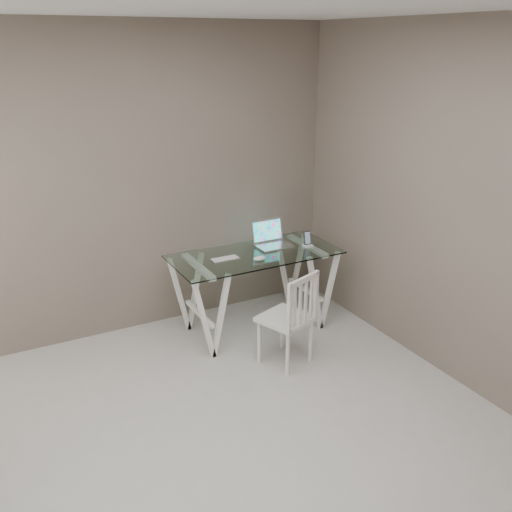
{
  "coord_description": "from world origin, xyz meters",
  "views": [
    {
      "loc": [
        -1.24,
        -2.51,
        2.52
      ],
      "look_at": [
        0.85,
        1.38,
        0.85
      ],
      "focal_mm": 40.0,
      "sensor_mm": 36.0,
      "label": 1
    }
  ],
  "objects": [
    {
      "name": "chair",
      "position": [
        0.97,
        0.97,
        0.45
      ],
      "size": [
        0.48,
        0.48,
        0.82
      ],
      "rotation": [
        0.0,
        0.0,
        0.35
      ],
      "color": "silver",
      "rests_on": "ground"
    },
    {
      "name": "keyboard",
      "position": [
        0.71,
        1.68,
        0.75
      ],
      "size": [
        0.25,
        0.11,
        0.01
      ],
      "primitive_type": "cube",
      "color": "silver",
      "rests_on": "desk"
    },
    {
      "name": "laptop",
      "position": [
        1.25,
        1.81,
        0.8
      ],
      "size": [
        0.32,
        0.27,
        0.22
      ],
      "color": "silver",
      "rests_on": "desk"
    },
    {
      "name": "phone_dock",
      "position": [
        1.52,
        1.62,
        0.79
      ],
      "size": [
        0.08,
        0.08,
        0.14
      ],
      "color": "white",
      "rests_on": "desk"
    },
    {
      "name": "room",
      "position": [
        -0.06,
        0.02,
        1.72
      ],
      "size": [
        4.5,
        4.52,
        2.71
      ],
      "color": "#AEABA7",
      "rests_on": "ground"
    },
    {
      "name": "desk",
      "position": [
        1.0,
        1.68,
        0.38
      ],
      "size": [
        1.5,
        0.7,
        0.75
      ],
      "color": "silver",
      "rests_on": "ground"
    },
    {
      "name": "mouse",
      "position": [
        0.96,
        1.51,
        0.76
      ],
      "size": [
        0.11,
        0.07,
        0.04
      ],
      "primitive_type": "ellipsoid",
      "color": "white",
      "rests_on": "desk"
    }
  ]
}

